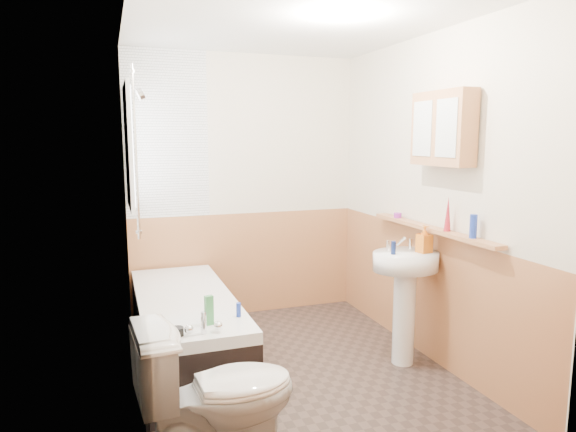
{
  "coord_description": "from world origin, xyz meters",
  "views": [
    {
      "loc": [
        -1.24,
        -3.37,
        1.72
      ],
      "look_at": [
        0.0,
        0.15,
        1.15
      ],
      "focal_mm": 32.0,
      "sensor_mm": 36.0,
      "label": 1
    }
  ],
  "objects_px": {
    "toilet": "(218,396)",
    "sink": "(405,285)",
    "medicine_cabinet": "(442,129)",
    "pine_shelf": "(431,229)",
    "bathtub": "(186,328)"
  },
  "relations": [
    {
      "from": "toilet",
      "to": "pine_shelf",
      "type": "height_order",
      "value": "pine_shelf"
    },
    {
      "from": "toilet",
      "to": "sink",
      "type": "height_order",
      "value": "sink"
    },
    {
      "from": "toilet",
      "to": "pine_shelf",
      "type": "bearing_deg",
      "value": -70.2
    },
    {
      "from": "sink",
      "to": "medicine_cabinet",
      "type": "height_order",
      "value": "medicine_cabinet"
    },
    {
      "from": "sink",
      "to": "pine_shelf",
      "type": "distance_m",
      "value": 0.46
    },
    {
      "from": "medicine_cabinet",
      "to": "sink",
      "type": "bearing_deg",
      "value": 141.11
    },
    {
      "from": "sink",
      "to": "bathtub",
      "type": "bearing_deg",
      "value": 171.06
    },
    {
      "from": "toilet",
      "to": "medicine_cabinet",
      "type": "xyz_separation_m",
      "value": [
        1.77,
        0.66,
        1.38
      ]
    },
    {
      "from": "toilet",
      "to": "sink",
      "type": "xyz_separation_m",
      "value": [
        1.6,
        0.8,
        0.22
      ]
    },
    {
      "from": "pine_shelf",
      "to": "medicine_cabinet",
      "type": "relative_size",
      "value": 2.55
    },
    {
      "from": "bathtub",
      "to": "pine_shelf",
      "type": "relative_size",
      "value": 1.22
    },
    {
      "from": "bathtub",
      "to": "medicine_cabinet",
      "type": "bearing_deg",
      "value": -22.23
    },
    {
      "from": "toilet",
      "to": "bathtub",
      "type": "bearing_deg",
      "value": -5.09
    },
    {
      "from": "bathtub",
      "to": "sink",
      "type": "bearing_deg",
      "value": -20.05
    },
    {
      "from": "sink",
      "to": "toilet",
      "type": "bearing_deg",
      "value": -142.42
    }
  ]
}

